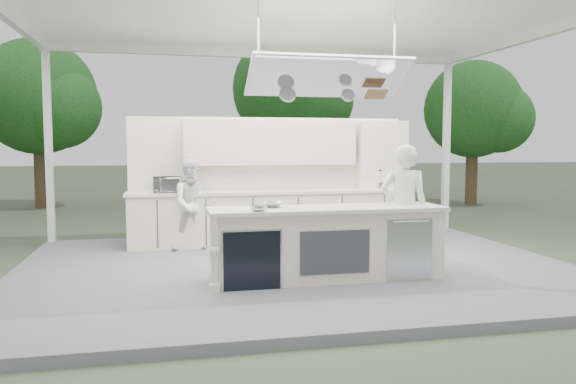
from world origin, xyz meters
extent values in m
plane|color=#404C34|center=(0.00, 0.00, 0.00)|extent=(90.00, 90.00, 0.00)
cube|color=#5A5A5F|center=(0.00, 0.00, 0.06)|extent=(8.00, 6.00, 0.12)
cube|color=white|center=(3.90, 2.90, 1.85)|extent=(0.12, 0.12, 3.70)
cube|color=white|center=(-3.90, 2.90, 1.85)|extent=(0.12, 0.12, 3.70)
cube|color=white|center=(0.00, 0.00, 3.78)|extent=(8.20, 6.20, 0.16)
cube|color=white|center=(0.00, 2.90, 3.62)|extent=(8.00, 0.12, 0.16)
cube|color=white|center=(3.90, 0.00, 3.62)|extent=(0.12, 6.00, 0.16)
cube|color=white|center=(0.20, -0.90, 2.75)|extent=(2.00, 0.71, 0.43)
cube|color=white|center=(0.20, -0.90, 2.75)|extent=(2.06, 0.76, 0.46)
cylinder|color=white|center=(-0.70, -0.90, 3.23)|extent=(0.02, 0.02, 0.95)
cylinder|color=white|center=(1.10, -0.90, 3.23)|extent=(0.02, 0.02, 0.95)
cylinder|color=silver|center=(-0.30, -0.75, 2.53)|extent=(0.22, 0.14, 0.21)
cylinder|color=silver|center=(0.50, -0.80, 2.53)|extent=(0.18, 0.12, 0.18)
cube|color=brown|center=(0.90, -0.78, 2.55)|extent=(0.28, 0.18, 0.12)
cube|color=white|center=(0.20, -0.90, 0.57)|extent=(3.00, 0.70, 0.90)
cube|color=white|center=(0.20, -0.90, 1.04)|extent=(3.10, 0.78, 0.05)
cylinder|color=white|center=(-1.30, -1.25, 0.58)|extent=(0.11, 0.11, 0.92)
cube|color=black|center=(-0.85, -1.25, 0.48)|extent=(0.70, 0.04, 0.72)
cube|color=silver|center=(-0.85, -1.26, 0.48)|extent=(0.74, 0.03, 0.72)
cube|color=#323337|center=(0.20, -1.26, 0.54)|extent=(0.90, 0.02, 0.55)
cube|color=silver|center=(1.20, -1.26, 0.54)|extent=(0.62, 0.02, 0.78)
cube|color=white|center=(0.00, 1.90, 0.57)|extent=(5.00, 0.65, 0.90)
cube|color=white|center=(0.00, 1.90, 1.04)|extent=(5.08, 0.72, 0.05)
cube|color=white|center=(0.00, 2.20, 1.25)|extent=(5.00, 0.10, 2.25)
cube|color=white|center=(0.00, 2.07, 1.92)|extent=(3.10, 0.38, 0.80)
cube|color=white|center=(2.10, 2.02, 1.67)|extent=(0.90, 0.45, 1.30)
cube|color=brown|center=(2.10, 2.02, 1.67)|extent=(0.84, 0.40, 0.03)
cylinder|color=silver|center=(2.00, 1.88, 1.13)|extent=(0.20, 0.20, 0.12)
cylinder|color=black|center=(2.00, 1.88, 1.29)|extent=(0.17, 0.17, 0.20)
cylinder|color=black|center=(2.35, 1.88, 1.12)|extent=(0.16, 0.16, 0.10)
cone|color=black|center=(2.35, 1.88, 1.29)|extent=(0.14, 0.14, 0.24)
cylinder|color=#4D3B26|center=(-5.50, 10.00, 1.05)|extent=(0.36, 0.36, 2.10)
sphere|color=#276525|center=(-5.50, 10.00, 3.29)|extent=(3.40, 3.40, 3.40)
sphere|color=#276525|center=(-4.82, 9.49, 2.95)|extent=(2.38, 2.38, 2.38)
cylinder|color=#4D3B26|center=(2.50, 12.00, 1.22)|extent=(0.36, 0.36, 2.45)
sphere|color=#276525|center=(2.50, 12.00, 3.85)|extent=(4.00, 4.00, 4.00)
sphere|color=#276525|center=(3.30, 11.40, 3.45)|extent=(2.80, 2.80, 2.80)
cylinder|color=#4D3B26|center=(7.50, 8.00, 0.96)|extent=(0.36, 0.36, 1.92)
sphere|color=#276525|center=(7.50, 8.00, 2.97)|extent=(3.00, 3.00, 3.00)
sphere|color=#276525|center=(8.10, 7.55, 2.67)|extent=(2.10, 2.10, 2.10)
imported|color=white|center=(1.36, -0.70, 1.00)|extent=(0.76, 0.64, 1.77)
imported|color=white|center=(-1.41, 1.55, 0.88)|extent=(0.81, 0.67, 1.53)
imported|color=#B6B9BE|center=(-1.83, 1.84, 1.20)|extent=(0.49, 0.34, 0.27)
imported|color=silver|center=(-0.50, -0.75, 1.10)|extent=(0.34, 0.34, 0.07)
imported|color=#B5B8BC|center=(-0.75, -1.15, 1.10)|extent=(0.24, 0.24, 0.06)
camera|label=1|loc=(-1.85, -7.89, 1.89)|focal=35.00mm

